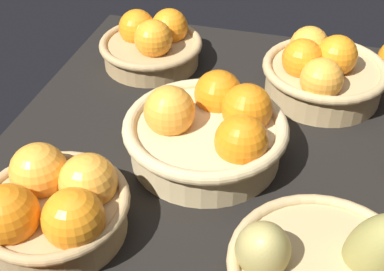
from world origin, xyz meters
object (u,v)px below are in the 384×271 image
object	(u,v)px
basket_near_right	(322,72)
basket_far_left	(54,206)
basket_center	(209,130)
basket_near_left_pears	(323,268)
basket_far_right	(152,44)

from	to	relation	value
basket_near_right	basket_far_left	world-z (taller)	basket_near_right
basket_center	basket_near_left_pears	world-z (taller)	basket_near_left_pears
basket_near_right	basket_near_left_pears	size ratio (longest dim) A/B	0.97
basket_center	basket_near_right	size ratio (longest dim) A/B	1.13
basket_far_right	basket_near_left_pears	bearing A→B (deg)	-141.19
basket_center	basket_far_right	xyz separation A→B (cm)	(25.10, 17.85, -0.78)
basket_near_left_pears	basket_far_right	bearing A→B (deg)	38.81
basket_center	basket_far_left	bearing A→B (deg)	143.09
basket_center	basket_near_left_pears	size ratio (longest dim) A/B	1.10
basket_near_left_pears	basket_far_left	distance (cm)	34.63
basket_center	basket_far_left	xyz separation A→B (cm)	(-20.84, 15.65, -0.13)
basket_far_right	basket_near_left_pears	world-z (taller)	basket_near_left_pears
basket_far_right	basket_far_left	world-z (taller)	basket_far_left
basket_far_right	basket_near_left_pears	distance (cm)	58.74
basket_near_left_pears	basket_center	bearing A→B (deg)	42.53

